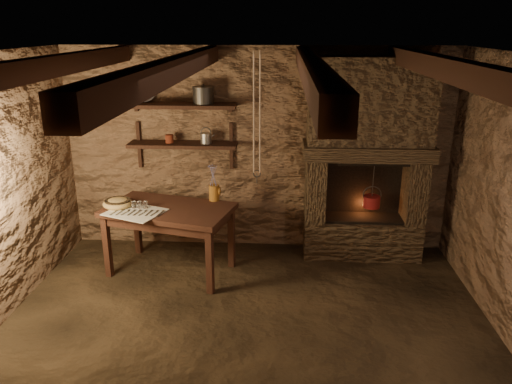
# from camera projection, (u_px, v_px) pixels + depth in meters

# --- Properties ---
(floor) EXTENTS (4.50, 4.50, 0.00)m
(floor) POSITION_uv_depth(u_px,v_px,m) (245.00, 338.00, 4.38)
(floor) COLOR black
(floor) RESTS_ON ground
(back_wall) EXTENTS (4.50, 0.04, 2.40)m
(back_wall) POSITION_uv_depth(u_px,v_px,m) (257.00, 151.00, 5.89)
(back_wall) COLOR brown
(back_wall) RESTS_ON floor
(front_wall) EXTENTS (4.50, 0.04, 2.40)m
(front_wall) POSITION_uv_depth(u_px,v_px,m) (206.00, 378.00, 2.11)
(front_wall) COLOR brown
(front_wall) RESTS_ON floor
(ceiling) EXTENTS (4.50, 4.00, 0.04)m
(ceiling) POSITION_uv_depth(u_px,v_px,m) (242.00, 56.00, 3.61)
(ceiling) COLOR black
(ceiling) RESTS_ON back_wall
(beam_far_left) EXTENTS (0.14, 3.95, 0.16)m
(beam_far_left) POSITION_uv_depth(u_px,v_px,m) (42.00, 68.00, 3.72)
(beam_far_left) COLOR black
(beam_far_left) RESTS_ON ceiling
(beam_mid_left) EXTENTS (0.14, 3.95, 0.16)m
(beam_mid_left) POSITION_uv_depth(u_px,v_px,m) (175.00, 68.00, 3.67)
(beam_mid_left) COLOR black
(beam_mid_left) RESTS_ON ceiling
(beam_mid_right) EXTENTS (0.14, 3.95, 0.16)m
(beam_mid_right) POSITION_uv_depth(u_px,v_px,m) (311.00, 69.00, 3.62)
(beam_mid_right) COLOR black
(beam_mid_right) RESTS_ON ceiling
(beam_far_right) EXTENTS (0.14, 3.95, 0.16)m
(beam_far_right) POSITION_uv_depth(u_px,v_px,m) (451.00, 70.00, 3.56)
(beam_far_right) COLOR black
(beam_far_right) RESTS_ON ceiling
(shelf_lower) EXTENTS (1.25, 0.30, 0.04)m
(shelf_lower) POSITION_uv_depth(u_px,v_px,m) (183.00, 145.00, 5.75)
(shelf_lower) COLOR black
(shelf_lower) RESTS_ON back_wall
(shelf_upper) EXTENTS (1.25, 0.30, 0.04)m
(shelf_upper) POSITION_uv_depth(u_px,v_px,m) (181.00, 106.00, 5.61)
(shelf_upper) COLOR black
(shelf_upper) RESTS_ON back_wall
(hearth) EXTENTS (1.43, 0.51, 2.30)m
(hearth) POSITION_uv_depth(u_px,v_px,m) (367.00, 155.00, 5.60)
(hearth) COLOR #3A2B1D
(hearth) RESTS_ON floor
(work_table) EXTENTS (1.47, 1.06, 0.76)m
(work_table) POSITION_uv_depth(u_px,v_px,m) (170.00, 237.00, 5.45)
(work_table) COLOR black
(work_table) RESTS_ON floor
(linen_cloth) EXTENTS (0.68, 0.62, 0.01)m
(linen_cloth) POSITION_uv_depth(u_px,v_px,m) (135.00, 212.00, 5.19)
(linen_cloth) COLOR silver
(linen_cloth) RESTS_ON work_table
(pewter_cutlery_row) EXTENTS (0.50, 0.34, 0.01)m
(pewter_cutlery_row) POSITION_uv_depth(u_px,v_px,m) (135.00, 212.00, 5.17)
(pewter_cutlery_row) COLOR gray
(pewter_cutlery_row) RESTS_ON linen_cloth
(drinking_glasses) EXTENTS (0.18, 0.05, 0.07)m
(drinking_glasses) POSITION_uv_depth(u_px,v_px,m) (139.00, 205.00, 5.28)
(drinking_glasses) COLOR white
(drinking_glasses) RESTS_ON linen_cloth
(stoneware_jug) EXTENTS (0.15, 0.15, 0.41)m
(stoneware_jug) POSITION_uv_depth(u_px,v_px,m) (214.00, 185.00, 5.50)
(stoneware_jug) COLOR #B06A22
(stoneware_jug) RESTS_ON work_table
(wooden_bowl) EXTENTS (0.32, 0.32, 0.11)m
(wooden_bowl) POSITION_uv_depth(u_px,v_px,m) (118.00, 204.00, 5.34)
(wooden_bowl) COLOR #9F7E44
(wooden_bowl) RESTS_ON work_table
(iron_stockpot) EXTENTS (0.29, 0.29, 0.17)m
(iron_stockpot) POSITION_uv_depth(u_px,v_px,m) (203.00, 96.00, 5.56)
(iron_stockpot) COLOR #302D2B
(iron_stockpot) RESTS_ON shelf_upper
(tin_pan) EXTENTS (0.29, 0.20, 0.26)m
(tin_pan) POSITION_uv_depth(u_px,v_px,m) (144.00, 91.00, 5.68)
(tin_pan) COLOR #9D9C97
(tin_pan) RESTS_ON shelf_upper
(small_kettle) EXTENTS (0.19, 0.15, 0.18)m
(small_kettle) POSITION_uv_depth(u_px,v_px,m) (206.00, 138.00, 5.71)
(small_kettle) COLOR #9D9C97
(small_kettle) RESTS_ON shelf_lower
(rusty_tin) EXTENTS (0.10, 0.10, 0.09)m
(rusty_tin) POSITION_uv_depth(u_px,v_px,m) (169.00, 139.00, 5.74)
(rusty_tin) COLOR #5A1E12
(rusty_tin) RESTS_ON shelf_lower
(red_pot) EXTENTS (0.23, 0.23, 0.54)m
(red_pot) POSITION_uv_depth(u_px,v_px,m) (372.00, 201.00, 5.72)
(red_pot) COLOR maroon
(red_pot) RESTS_ON hearth
(hanging_ropes) EXTENTS (0.08, 0.08, 1.20)m
(hanging_ropes) POSITION_uv_depth(u_px,v_px,m) (257.00, 114.00, 4.80)
(hanging_ropes) COLOR #CEB091
(hanging_ropes) RESTS_ON ceiling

